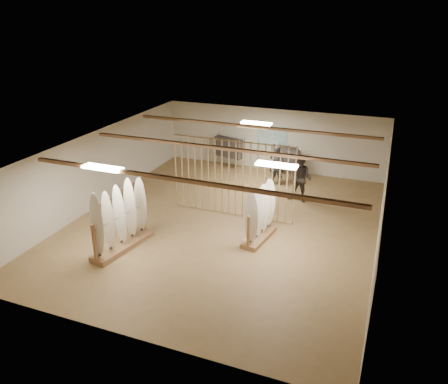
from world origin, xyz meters
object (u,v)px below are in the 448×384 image
at_px(rack_left, 121,227).
at_px(rack_right, 260,221).
at_px(shopper_a, 277,162).
at_px(shopper_b, 300,176).
at_px(clothing_rack_a, 229,147).
at_px(clothing_rack_b, 286,157).

height_order(rack_left, rack_right, rack_left).
bearing_deg(shopper_a, rack_left, 70.31).
relative_size(rack_right, shopper_a, 0.97).
relative_size(shopper_a, shopper_b, 0.95).
xyz_separation_m(rack_right, clothing_rack_a, (-3.28, 5.94, 0.37)).
distance_m(rack_right, shopper_a, 4.92).
bearing_deg(rack_left, clothing_rack_b, 78.24).
bearing_deg(shopper_b, rack_right, -92.38).
xyz_separation_m(clothing_rack_b, shopper_b, (1.16, -2.55, 0.16)).
height_order(clothing_rack_b, shopper_a, shopper_a).
relative_size(rack_right, clothing_rack_a, 1.23).
xyz_separation_m(shopper_a, shopper_b, (1.27, -1.42, 0.05)).
relative_size(clothing_rack_b, shopper_a, 0.68).
height_order(rack_right, shopper_a, shopper_a).
distance_m(shopper_a, shopper_b, 1.91).
distance_m(clothing_rack_b, shopper_b, 2.81).
height_order(rack_right, shopper_b, shopper_b).
distance_m(clothing_rack_a, shopper_a, 2.78).
bearing_deg(shopper_b, clothing_rack_b, 121.27).
bearing_deg(shopper_b, shopper_a, 138.78).
distance_m(rack_left, clothing_rack_a, 8.03).
bearing_deg(clothing_rack_b, rack_right, -77.89).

